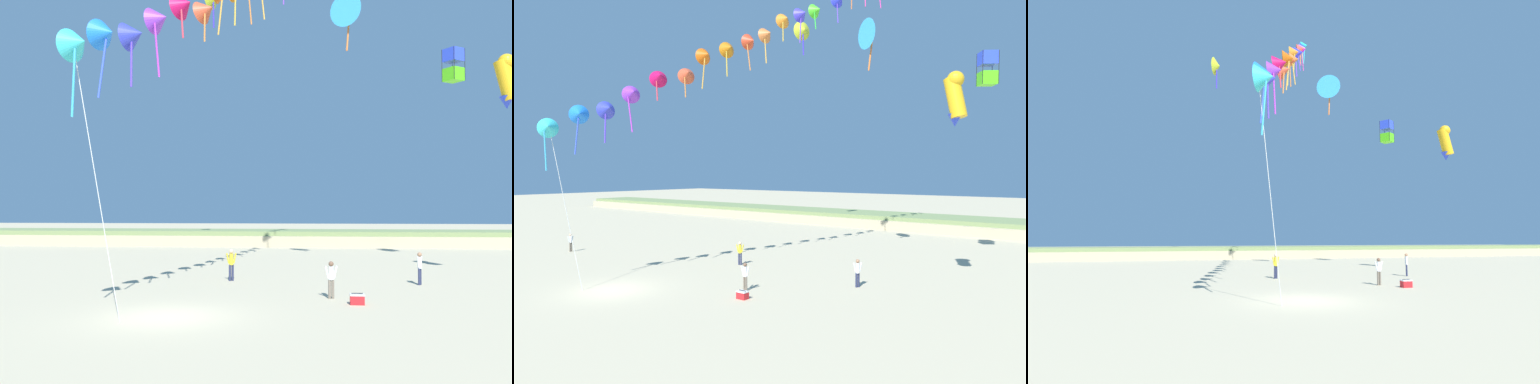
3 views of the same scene
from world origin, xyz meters
The scene contains 11 objects.
ground_plane centered at (0.00, 0.00, 0.00)m, with size 240.00×240.00×0.00m, color #C1B28E.
dune_ridge centered at (0.00, 39.10, 0.76)m, with size 120.00×8.65×1.53m.
person_near_left centered at (10.58, 9.13, 0.95)m, with size 0.38×0.52×1.64m.
person_near_right centered at (5.97, 4.53, 0.92)m, with size 0.56×0.22×1.59m.
person_mid_center centered at (0.93, 9.77, 0.97)m, with size 0.57×0.32×1.68m.
kite_banner_string centered at (2.75, 11.67, 17.02)m, with size 11.43×28.97×25.79m.
large_kite_low_lead centered at (7.64, 16.71, 16.79)m, with size 2.29×1.77×3.77m.
large_kite_mid_trail centered at (15.44, 10.63, 10.68)m, with size 1.44×1.09×2.93m.
large_kite_high_solo centered at (15.04, 19.44, 13.76)m, with size 1.51×1.51×2.26m.
large_kite_outer_drift centered at (-2.37, 22.80, 20.46)m, with size 1.28×1.94×3.32m.
beach_cooler centered at (6.94, 3.20, 0.21)m, with size 0.58×0.41×0.46m.
Camera 3 is at (-5.33, -17.26, 2.78)m, focal length 28.00 mm.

